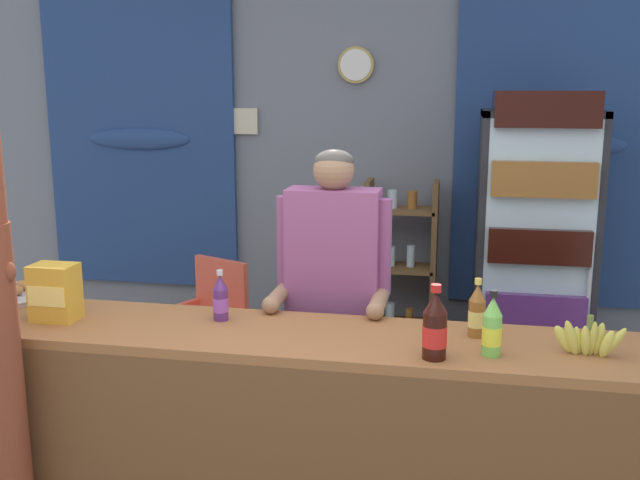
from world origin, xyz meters
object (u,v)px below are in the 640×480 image
(soda_bottle_iced_tea, at_px, (477,312))
(banana_bunch, at_px, (589,340))
(drink_fridge, at_px, (535,236))
(soda_bottle_lime_soda, at_px, (492,328))
(shopkeeper, at_px, (333,277))
(pastry_tray, at_px, (2,294))
(soda_bottle_grape_soda, at_px, (221,299))
(snack_box_choco_powder, at_px, (55,292))
(bottle_shelf_rack, at_px, (400,273))
(soda_bottle_cola, at_px, (435,327))
(plastic_lawn_chair, at_px, (208,321))
(stall_counter, at_px, (259,422))

(soda_bottle_iced_tea, relative_size, banana_bunch, 0.87)
(drink_fridge, distance_m, soda_bottle_lime_soda, 1.81)
(shopkeeper, relative_size, pastry_tray, 3.80)
(soda_bottle_grape_soda, height_order, banana_bunch, soda_bottle_grape_soda)
(pastry_tray, bearing_deg, soda_bottle_lime_soda, -8.04)
(soda_bottle_iced_tea, xyz_separation_m, soda_bottle_lime_soda, (0.05, -0.21, 0.01))
(snack_box_choco_powder, bearing_deg, soda_bottle_iced_tea, 4.19)
(drink_fridge, distance_m, bottle_shelf_rack, 0.94)
(soda_bottle_grape_soda, distance_m, pastry_tray, 1.13)
(drink_fridge, relative_size, bottle_shelf_rack, 1.44)
(bottle_shelf_rack, distance_m, banana_bunch, 2.21)
(soda_bottle_cola, height_order, snack_box_choco_powder, soda_bottle_cola)
(plastic_lawn_chair, distance_m, soda_bottle_iced_tea, 2.07)
(snack_box_choco_powder, xyz_separation_m, pastry_tray, (-0.43, 0.24, -0.10))
(soda_bottle_cola, distance_m, soda_bottle_grape_soda, 0.96)
(stall_counter, height_order, banana_bunch, banana_bunch)
(shopkeeper, distance_m, pastry_tray, 1.58)
(bottle_shelf_rack, bearing_deg, plastic_lawn_chair, -149.63)
(stall_counter, xyz_separation_m, soda_bottle_iced_tea, (0.85, 0.21, 0.45))
(bottle_shelf_rack, height_order, soda_bottle_cola, bottle_shelf_rack)
(soda_bottle_iced_tea, distance_m, snack_box_choco_powder, 1.78)
(stall_counter, xyz_separation_m, pastry_tray, (-1.35, 0.32, 0.37))
(drink_fridge, height_order, soda_bottle_cola, drink_fridge)
(bottle_shelf_rack, xyz_separation_m, soda_bottle_grape_soda, (-0.62, -1.87, 0.33))
(soda_bottle_iced_tea, height_order, snack_box_choco_powder, snack_box_choco_powder)
(stall_counter, bearing_deg, pastry_tray, 166.50)
(soda_bottle_iced_tea, relative_size, soda_bottle_lime_soda, 0.95)
(soda_bottle_lime_soda, distance_m, banana_bunch, 0.37)
(bottle_shelf_rack, xyz_separation_m, soda_bottle_cola, (0.30, -2.15, 0.36))
(drink_fridge, distance_m, shopkeeper, 1.56)
(shopkeeper, bearing_deg, soda_bottle_iced_tea, -31.56)
(drink_fridge, distance_m, plastic_lawn_chair, 2.06)
(shopkeeper, bearing_deg, plastic_lawn_chair, 138.89)
(stall_counter, height_order, snack_box_choco_powder, snack_box_choco_powder)
(soda_bottle_cola, relative_size, banana_bunch, 1.03)
(soda_bottle_lime_soda, distance_m, snack_box_choco_powder, 1.83)
(drink_fridge, distance_m, banana_bunch, 1.71)
(plastic_lawn_chair, xyz_separation_m, soda_bottle_cola, (1.43, -1.49, 0.55))
(bottle_shelf_rack, xyz_separation_m, soda_bottle_lime_soda, (0.51, -2.08, 0.35))
(drink_fridge, bearing_deg, snack_box_choco_powder, -141.53)
(soda_bottle_cola, bearing_deg, bottle_shelf_rack, 97.87)
(drink_fridge, relative_size, banana_bunch, 6.86)
(banana_bunch, bearing_deg, pastry_tray, 174.69)
(drink_fridge, bearing_deg, banana_bunch, -88.69)
(drink_fridge, height_order, shopkeeper, drink_fridge)
(snack_box_choco_powder, bearing_deg, soda_bottle_lime_soda, -2.43)
(banana_bunch, bearing_deg, shopkeeper, 153.33)
(drink_fridge, xyz_separation_m, snack_box_choco_powder, (-2.15, -1.71, 0.01))
(bottle_shelf_rack, xyz_separation_m, pastry_tray, (-1.75, -1.76, 0.26))
(stall_counter, xyz_separation_m, drink_fridge, (1.23, 1.79, 0.46))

